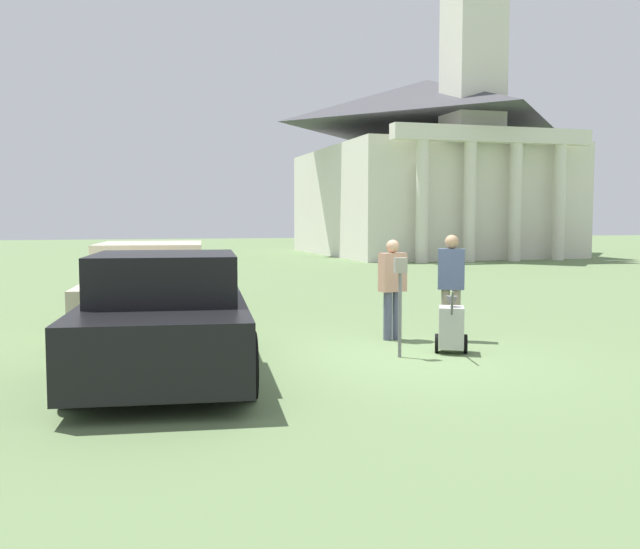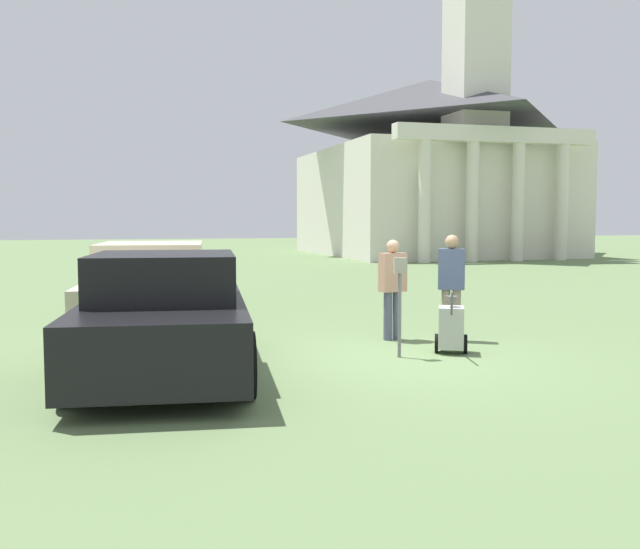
% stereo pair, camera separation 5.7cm
% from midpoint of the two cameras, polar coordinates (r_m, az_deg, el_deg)
% --- Properties ---
extents(ground_plane, '(120.00, 120.00, 0.00)m').
position_cam_midpoint_polar(ground_plane, '(10.17, 5.90, -6.74)').
color(ground_plane, '#607A4C').
extents(parked_car_black, '(2.52, 4.92, 1.55)m').
position_cam_midpoint_polar(parked_car_black, '(9.27, -12.38, -3.42)').
color(parked_car_black, black).
rests_on(parked_car_black, ground_plane).
extents(parked_car_cream, '(2.53, 5.49, 1.57)m').
position_cam_midpoint_polar(parked_car_cream, '(12.55, -13.38, -1.34)').
color(parked_car_cream, beige).
rests_on(parked_car_cream, ground_plane).
extents(parked_car_tan, '(2.40, 5.12, 1.39)m').
position_cam_midpoint_polar(parked_car_tan, '(15.93, -13.97, -0.34)').
color(parked_car_tan, tan).
rests_on(parked_car_tan, ground_plane).
extents(parking_meter, '(0.18, 0.09, 1.43)m').
position_cam_midpoint_polar(parking_meter, '(10.16, 6.27, -1.11)').
color(parking_meter, slate).
rests_on(parking_meter, ground_plane).
extents(person_worker, '(0.45, 0.28, 1.64)m').
position_cam_midpoint_polar(person_worker, '(11.62, 5.68, -0.71)').
color(person_worker, '#515670').
rests_on(person_worker, ground_plane).
extents(person_supervisor, '(0.47, 0.39, 1.72)m').
position_cam_midpoint_polar(person_supervisor, '(11.71, 10.32, -0.47)').
color(person_supervisor, gray).
rests_on(person_supervisor, ground_plane).
extents(equipment_cart, '(0.62, 0.97, 1.00)m').
position_cam_midpoint_polar(equipment_cart, '(10.67, 10.31, -4.15)').
color(equipment_cart, '#B2B2AD').
rests_on(equipment_cart, ground_plane).
extents(church, '(11.88, 14.48, 20.59)m').
position_cam_midpoint_polar(church, '(39.82, 8.68, 9.00)').
color(church, silver).
rests_on(church, ground_plane).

